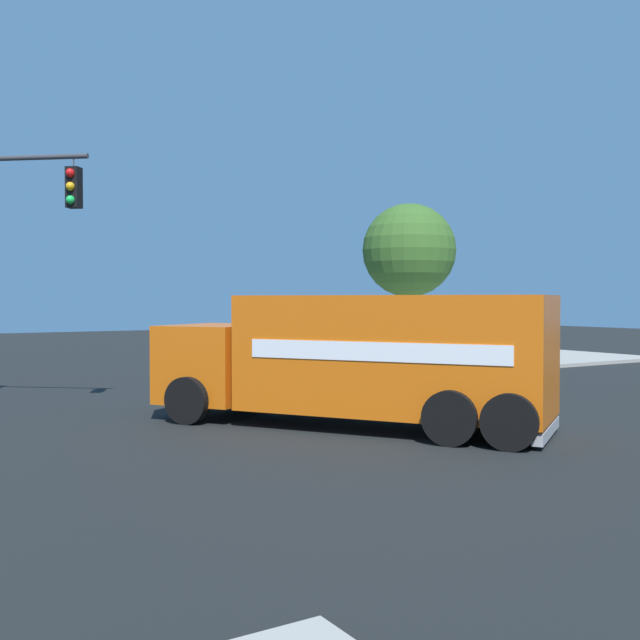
{
  "coord_description": "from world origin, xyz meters",
  "views": [
    {
      "loc": [
        10.22,
        12.05,
        2.61
      ],
      "look_at": [
        2.2,
        -0.82,
        2.2
      ],
      "focal_mm": 41.7,
      "sensor_mm": 36.0,
      "label": 1
    }
  ],
  "objects": [
    {
      "name": "ground_plane",
      "position": [
        0.0,
        0.0,
        0.0
      ],
      "size": [
        100.0,
        100.0,
        0.0
      ],
      "primitive_type": "plane",
      "color": "black"
    },
    {
      "name": "sidewalk_corner_near",
      "position": [
        -13.26,
        -13.26,
        0.07
      ],
      "size": [
        12.15,
        12.15,
        0.14
      ],
      "primitive_type": "cube",
      "color": "#9E998E",
      "rests_on": "ground"
    },
    {
      "name": "picket_fence_run",
      "position": [
        -13.26,
        -19.09,
        0.62
      ],
      "size": [
        6.4,
        0.05,
        0.95
      ],
      "color": "silver",
      "rests_on": "sidewalk_corner_near"
    },
    {
      "name": "pedestrian_near_corner",
      "position": [
        -15.2,
        -16.82,
        1.11
      ],
      "size": [
        0.52,
        0.28,
        1.7
      ],
      "color": "navy",
      "rests_on": "sidewalk_corner_near"
    },
    {
      "name": "delivery_truck",
      "position": [
        1.46,
        -0.46,
        1.43
      ],
      "size": [
        6.67,
        8.22,
        2.7
      ],
      "color": "orange",
      "rests_on": "ground"
    },
    {
      "name": "shade_tree_near",
      "position": [
        -11.82,
        -15.39,
        4.93
      ],
      "size": [
        4.39,
        4.39,
        7.0
      ],
      "color": "brown",
      "rests_on": "sidewalk_corner_near"
    }
  ]
}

